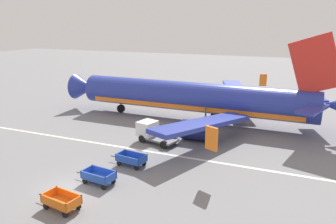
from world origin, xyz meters
name	(u,v)px	position (x,y,z in m)	size (l,w,h in m)	color
ground_plane	(70,189)	(0.00, 0.00, 0.00)	(220.00, 220.00, 0.00)	slate
apron_stripe	(129,148)	(0.00, 9.02, 0.01)	(120.00, 0.36, 0.01)	silver
airplane	(200,98)	(3.75, 20.61, 3.05)	(37.53, 30.30, 11.34)	#28389E
baggage_cart_nearest	(61,201)	(1.33, -2.51, 0.60)	(3.62, 1.76, 1.07)	orange
baggage_cart_second_in_row	(99,176)	(1.54, 1.54, 0.60)	(3.61, 1.67, 1.07)	#234CB2
baggage_cart_third_in_row	(131,159)	(2.25, 5.50, 0.60)	(3.61, 1.69, 1.07)	#234CB2
service_truck_beside_carts	(151,131)	(1.17, 11.79, 1.10)	(4.71, 2.95, 2.10)	slate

